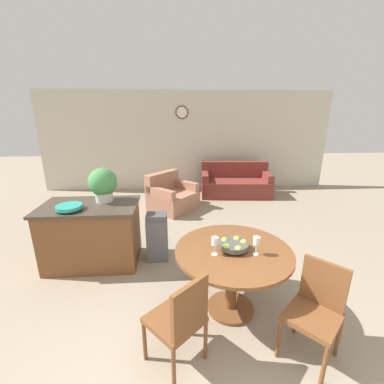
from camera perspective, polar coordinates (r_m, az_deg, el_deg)
wall_back at (r=7.30m, az=-1.10°, el=11.23°), size 8.00×0.09×2.70m
dining_table at (r=2.90m, az=9.02°, el=-15.48°), size 1.24×1.24×0.77m
dining_chair_near_left at (r=2.40m, az=-2.62°, el=-26.18°), size 0.59×0.59×0.90m
dining_chair_near_right at (r=2.72m, az=25.90°, el=-21.96°), size 0.59×0.59×0.90m
fruit_bowl at (r=2.78m, az=9.26°, el=-11.50°), size 0.31×0.31×0.10m
wine_glass_left at (r=2.62m, az=5.11°, el=-10.99°), size 0.07×0.07×0.20m
wine_glass_right at (r=2.70m, az=14.15°, el=-10.64°), size 0.07×0.07×0.20m
kitchen_island at (r=4.03m, az=-21.26°, el=-8.73°), size 1.33×0.80×0.91m
teal_bowl at (r=3.75m, az=-25.63°, el=-3.03°), size 0.33×0.33×0.07m
potted_plant at (r=3.87m, az=-19.20°, el=1.77°), size 0.40×0.40×0.49m
trash_bin at (r=3.93m, az=-7.73°, el=-9.85°), size 0.31×0.25×0.73m
couch at (r=6.96m, az=9.58°, el=1.76°), size 1.86×1.01×0.85m
armchair at (r=5.87m, az=-4.56°, el=-1.15°), size 1.25×1.26×0.82m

